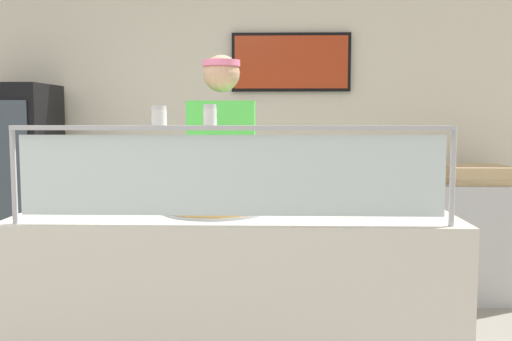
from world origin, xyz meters
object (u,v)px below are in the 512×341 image
object	(u,v)px
parmesan_shaker	(159,117)
worker_figure	(223,187)
pizza_box_stack	(475,174)
pepper_flake_shaker	(210,116)
pizza_tray	(215,209)
pizza_server	(209,205)
drink_fridge	(14,189)

from	to	relation	value
parmesan_shaker	worker_figure	distance (m)	0.98
worker_figure	pizza_box_stack	bearing A→B (deg)	32.49
pepper_flake_shaker	parmesan_shaker	bearing A→B (deg)	180.00
parmesan_shaker	worker_figure	world-z (taller)	worker_figure
parmesan_shaker	pizza_box_stack	xyz separation A→B (m)	(2.04, 2.05, -0.44)
worker_figure	pepper_flake_shaker	bearing A→B (deg)	-88.38
parmesan_shaker	pizza_tray	bearing A→B (deg)	57.49
pizza_server	worker_figure	distance (m)	0.58
pizza_tray	pepper_flake_shaker	xyz separation A→B (m)	(0.01, -0.32, 0.45)
parmesan_shaker	pizza_box_stack	world-z (taller)	parmesan_shaker
pizza_tray	drink_fridge	distance (m)	2.53
pepper_flake_shaker	worker_figure	xyz separation A→B (m)	(-0.02, 0.88, -0.41)
pizza_tray	pizza_server	xyz separation A→B (m)	(-0.03, -0.02, 0.02)
drink_fridge	pizza_tray	bearing A→B (deg)	-44.75
pizza_server	pepper_flake_shaker	size ratio (longest dim) A/B	3.15
worker_figure	pizza_box_stack	xyz separation A→B (m)	(1.85, 1.18, -0.04)
parmesan_shaker	drink_fridge	distance (m)	2.70
pizza_server	worker_figure	bearing A→B (deg)	94.22
pizza_tray	worker_figure	xyz separation A→B (m)	(-0.01, 0.56, 0.04)
pepper_flake_shaker	pizza_server	bearing A→B (deg)	97.86
parmesan_shaker	pizza_box_stack	bearing A→B (deg)	45.18
pizza_server	pizza_box_stack	xyz separation A→B (m)	(1.87, 1.76, -0.02)
pizza_server	drink_fridge	xyz separation A→B (m)	(-1.77, 1.80, -0.16)
pepper_flake_shaker	drink_fridge	xyz separation A→B (m)	(-1.81, 2.10, -0.58)
drink_fridge	pizza_box_stack	world-z (taller)	drink_fridge
drink_fridge	worker_figure	bearing A→B (deg)	-34.40
worker_figure	drink_fridge	world-z (taller)	worker_figure
parmesan_shaker	pepper_flake_shaker	size ratio (longest dim) A/B	0.94
parmesan_shaker	worker_figure	xyz separation A→B (m)	(0.19, 0.88, -0.41)
parmesan_shaker	pepper_flake_shaker	xyz separation A→B (m)	(0.22, 0.00, 0.00)
pepper_flake_shaker	pizza_tray	bearing A→B (deg)	92.44
worker_figure	parmesan_shaker	bearing A→B (deg)	-102.30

